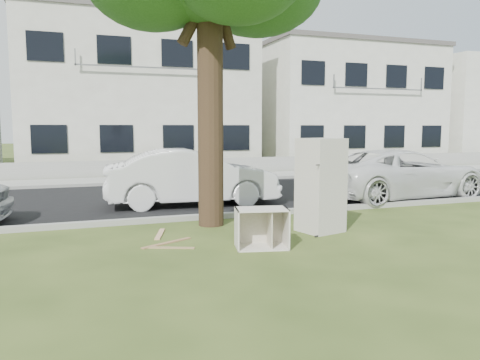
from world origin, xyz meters
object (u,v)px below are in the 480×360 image
object	(u,v)px
car_right	(401,174)
cabinet	(262,228)
car_center	(192,177)
fridge	(321,185)

from	to	relation	value
car_right	cabinet	bearing A→B (deg)	119.32
car_center	cabinet	bearing A→B (deg)	-174.82
car_center	car_right	size ratio (longest dim) A/B	0.88
fridge	car_right	bearing A→B (deg)	20.15
fridge	car_right	size ratio (longest dim) A/B	0.36
cabinet	car_right	xyz separation A→B (m)	(6.07, 3.98, 0.38)
fridge	cabinet	bearing A→B (deg)	-168.19
cabinet	car_center	xyz separation A→B (m)	(-0.08, 4.81, 0.41)
car_right	car_center	bearing A→B (deg)	78.35
car_center	car_right	bearing A→B (deg)	-93.43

